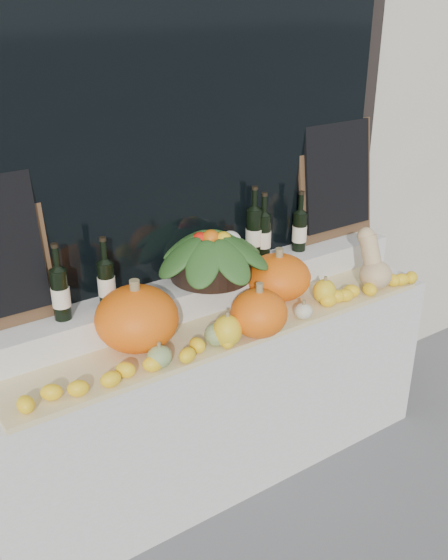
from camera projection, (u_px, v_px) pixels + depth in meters
The scene contains 16 objects.
display_sill at pixel (216, 398), 3.10m from camera, with size 2.30×0.55×0.88m, color silver.
rear_tier at pixel (198, 294), 2.99m from camera, with size 2.30×0.25×0.16m, color silver.
straw_bedding at pixel (230, 329), 2.81m from camera, with size 2.10×0.32×0.03m, color tan.
pumpkin_left at pixel (137, 318), 2.59m from camera, with size 0.35×0.35×0.27m, color orange.
pumpkin_right at pixel (278, 277), 3.02m from camera, with size 0.32×0.32×0.22m, color orange.
pumpkin_center at pixel (259, 313), 2.70m from camera, with size 0.25×0.25×0.21m, color orange.
butternut_squash at pixel (373, 265), 3.13m from camera, with size 0.16×0.22×0.30m.
decorative_gourds at pixel (252, 323), 2.73m from camera, with size 1.04×0.19×0.16m.
lemon_heap at pixel (245, 331), 2.71m from camera, with size 2.20×0.16×0.06m, color yellow, non-canonical shape.
produce_bowl at pixel (211, 253), 2.92m from camera, with size 0.59×0.59×0.24m.
wine_bottle_far_left at pixel (60, 293), 2.55m from camera, with size 0.08×0.08×0.34m.
wine_bottle_near_left at pixel (106, 283), 2.67m from camera, with size 0.08×0.08×0.31m.
wine_bottle_tall at pixel (254, 234), 3.10m from camera, with size 0.08×0.08×0.38m.
wine_bottle_near_right at pixel (263, 236), 3.12m from camera, with size 0.08×0.08×0.35m.
wine_bottle_far_right at pixel (299, 231), 3.23m from camera, with size 0.08×0.08×0.32m.
chalkboard_right at pixel (337, 179), 3.33m from camera, with size 0.50×0.11×0.62m.
Camera 1 is at (-1.39, -0.61, 2.30)m, focal length 40.00 mm.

